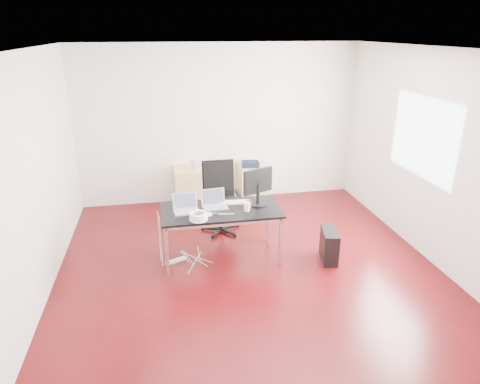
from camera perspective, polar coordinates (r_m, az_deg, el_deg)
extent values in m
plane|color=#3D0609|center=(5.91, 1.01, -9.61)|extent=(5.00, 5.00, 0.00)
plane|color=silver|center=(5.09, 1.21, 18.63)|extent=(5.00, 5.00, 0.00)
plane|color=silver|center=(7.72, -2.73, 8.94)|extent=(5.00, 0.00, 5.00)
plane|color=silver|center=(3.14, 10.59, -10.30)|extent=(5.00, 0.00, 5.00)
plane|color=silver|center=(5.43, -25.70, 1.62)|extent=(0.00, 5.00, 5.00)
plane|color=silver|center=(6.32, 23.95, 4.41)|extent=(0.00, 5.00, 5.00)
plane|color=white|center=(6.43, 23.13, 6.64)|extent=(0.00, 1.50, 1.50)
cube|color=black|center=(5.77, -2.57, -2.45)|extent=(1.60, 0.80, 0.03)
cube|color=silver|center=(5.57, -9.71, -7.84)|extent=(0.04, 0.04, 0.70)
cube|color=silver|center=(6.20, -9.89, -4.76)|extent=(0.04, 0.04, 0.70)
cube|color=silver|center=(5.77, 5.44, -6.58)|extent=(0.04, 0.04, 0.70)
cube|color=silver|center=(6.37, 3.72, -3.73)|extent=(0.04, 0.04, 0.70)
cylinder|color=black|center=(6.71, -2.53, -3.44)|extent=(0.06, 0.06, 0.47)
cube|color=black|center=(6.61, -2.57, -1.35)|extent=(0.49, 0.47, 0.06)
cube|color=black|center=(6.70, -2.91, 1.76)|extent=(0.46, 0.10, 0.55)
cube|color=tan|center=(7.70, -6.80, 0.63)|extent=(0.50, 0.50, 0.70)
cube|color=tan|center=(7.85, 1.70, 1.18)|extent=(0.50, 0.50, 0.70)
cube|color=black|center=(6.05, 11.81, -6.97)|extent=(0.29, 0.48, 0.44)
cylinder|color=black|center=(7.67, -1.36, -0.98)|extent=(0.27, 0.27, 0.28)
cube|color=white|center=(6.03, -8.49, -9.01)|extent=(0.30, 0.17, 0.04)
cube|color=silver|center=(5.70, -7.11, -2.66)|extent=(0.35, 0.26, 0.01)
cube|color=silver|center=(5.76, -7.35, -1.15)|extent=(0.33, 0.08, 0.22)
cube|color=#475166|center=(5.76, -7.35, -1.17)|extent=(0.29, 0.06, 0.18)
cube|color=silver|center=(5.80, -3.33, -2.11)|extent=(0.35, 0.26, 0.01)
cube|color=silver|center=(5.86, -3.62, -0.63)|extent=(0.33, 0.08, 0.22)
cube|color=#475166|center=(5.85, -3.61, -0.65)|extent=(0.29, 0.07, 0.18)
cylinder|color=black|center=(5.92, 2.38, -1.58)|extent=(0.26, 0.26, 0.02)
cylinder|color=black|center=(5.86, 2.41, -0.14)|extent=(0.05, 0.05, 0.30)
cube|color=black|center=(5.81, 2.40, 1.48)|extent=(0.43, 0.23, 0.34)
cube|color=#475166|center=(5.84, 2.34, 1.57)|extent=(0.36, 0.16, 0.29)
cube|color=white|center=(5.96, -0.73, -1.40)|extent=(0.45, 0.17, 0.02)
cylinder|color=white|center=(5.69, 0.92, -1.99)|extent=(0.10, 0.10, 0.12)
cylinder|color=brown|center=(5.79, 1.16, -1.65)|extent=(0.09, 0.09, 0.10)
torus|color=white|center=(5.45, -5.55, -3.62)|extent=(0.24, 0.24, 0.04)
torus|color=white|center=(5.44, -5.56, -3.27)|extent=(0.23, 0.23, 0.04)
torus|color=white|center=(5.42, -5.58, -2.92)|extent=(0.22, 0.22, 0.04)
cube|color=white|center=(5.58, -4.22, -3.03)|extent=(0.09, 0.09, 0.03)
cube|color=#9E9E9E|center=(7.49, -6.22, 3.63)|extent=(0.10, 0.10, 0.18)
cube|color=black|center=(7.64, 1.40, 3.76)|extent=(0.32, 0.27, 0.09)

